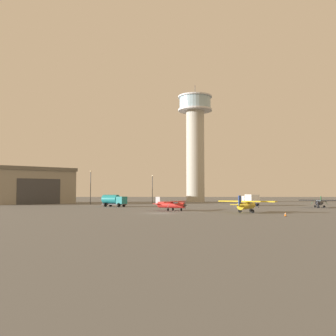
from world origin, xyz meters
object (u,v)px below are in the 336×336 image
Objects in this scene: truck_box_white at (251,199)px; traffic_cone_near_left at (285,214)px; airplane_black at (319,202)px; light_post_west at (152,187)px; airplane_red at (171,204)px; truck_fuel_tanker_teal at (114,200)px; light_post_east at (91,184)px; control_tower at (195,138)px; airplane_yellow at (246,205)px.

traffic_cone_near_left is (-3.29, -42.78, -1.28)m from truck_box_white.
airplane_black is 49.18m from light_post_west.
airplane_red is 36.44m from airplane_black.
airplane_red is 23.34m from truck_fuel_tanker_teal.
truck_fuel_tanker_teal is (-34.19, -7.93, 0.00)m from truck_box_white.
truck_box_white is 1.07× the size of truck_fuel_tanker_teal.
truck_fuel_tanker_teal reaches higher than airplane_black.
airplane_red is 12.56× the size of traffic_cone_near_left.
light_post_east is (-9.00, 15.07, 4.00)m from truck_fuel_tanker_teal.
control_tower is 6.09× the size of truck_box_white.
truck_fuel_tanker_teal is 0.74× the size of light_post_west.
light_post_west is (-39.60, 28.90, 3.96)m from airplane_black.
light_post_east reaches higher than airplane_yellow.
airplane_black is 1.21× the size of truck_box_white.
control_tower reaches higher than truck_box_white.
control_tower is 65.96m from airplane_red.
traffic_cone_near_left is at bearing -51.37° from light_post_east.
light_post_east is 14.29× the size of traffic_cone_near_left.
light_post_east is at bearing -149.83° from light_post_west.
airplane_yellow reaches higher than truck_box_white.
truck_fuel_tanker_teal is 0.67× the size of light_post_east.
truck_fuel_tanker_teal is (-26.97, 25.25, 0.22)m from airplane_yellow.
light_post_west is at bearing 100.00° from truck_fuel_tanker_teal.
airplane_black is 0.87× the size of light_post_east.
light_post_west is at bearing 50.19° from airplane_yellow.
control_tower is 4.80× the size of light_post_west.
airplane_red is 44.13m from light_post_west.
truck_fuel_tanker_teal is at bearing 91.58° from truck_box_white.
airplane_black is at bearing -61.61° from control_tower.
light_post_west is (-19.25, 50.04, 3.77)m from airplane_yellow.
control_tower is at bearing 33.50° from airplane_yellow.
airplane_black is at bearing -36.12° from light_post_west.
light_post_east is at bearing -137.57° from control_tower.
control_tower is 71.84m from airplane_yellow.
airplane_red is 0.88× the size of light_post_east.
truck_fuel_tanker_teal is at bearing 76.04° from airplane_yellow.
airplane_black is 59.65m from light_post_east.
airplane_red is 1.01× the size of airplane_black.
airplane_red is at bearing -97.20° from control_tower.
truck_box_white is 0.72× the size of light_post_east.
traffic_cone_near_left is (9.14, -78.03, -22.27)m from control_tower.
control_tower is at bearing 110.83° from airplane_red.
truck_fuel_tanker_teal reaches higher than traffic_cone_near_left.
airplane_black is 29.35m from airplane_yellow.
light_post_west is (-14.04, -18.39, -17.44)m from control_tower.
light_post_east is (-43.18, 7.14, 4.00)m from truck_box_white.
control_tower reaches higher than airplane_red.
truck_box_white is at bearing 85.60° from traffic_cone_near_left.
light_post_east is at bearing 69.13° from truck_box_white.
control_tower reaches higher than airplane_black.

